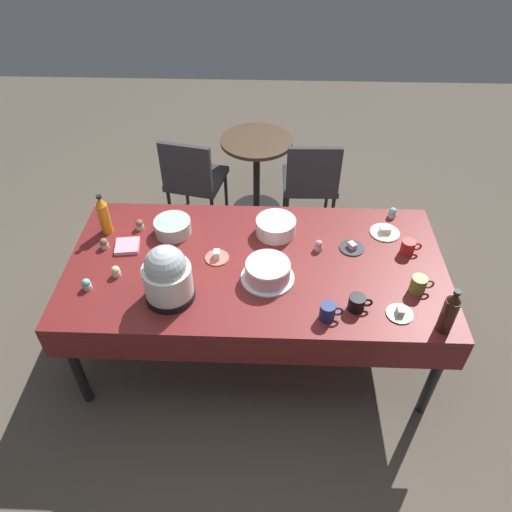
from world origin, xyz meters
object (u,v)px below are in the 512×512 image
at_px(glass_salad_bowl, 173,227).
at_px(coffee_mug_black, 357,303).
at_px(dessert_plate_cream, 385,232).
at_px(cupcake_vanilla, 319,245).
at_px(maroon_chair_left, 193,177).
at_px(coffee_mug_navy, 328,312).
at_px(coffee_mug_olive, 419,285).
at_px(cupcake_mint, 393,213).
at_px(cupcake_cocoa, 140,225).
at_px(maroon_chair_right, 311,179).
at_px(dessert_plate_charcoal, 352,247).
at_px(frosted_layer_cake, 268,271).
at_px(dessert_plate_coral, 217,257).
at_px(soda_bottle_cola, 449,312).
at_px(round_cafe_table, 257,163).
at_px(cupcake_lemon, 86,284).
at_px(soda_bottle_orange_juice, 104,215).
at_px(cupcake_berry, 104,243).
at_px(potluck_table, 256,270).
at_px(coffee_mug_red, 408,247).
at_px(slow_cooker, 167,276).
at_px(cupcake_rose, 116,271).
at_px(dessert_plate_sage, 400,313).

relative_size(glass_salad_bowl, coffee_mug_black, 1.79).
bearing_deg(coffee_mug_black, dessert_plate_cream, 68.36).
bearing_deg(cupcake_vanilla, maroon_chair_left, 128.90).
relative_size(coffee_mug_navy, maroon_chair_left, 0.14).
distance_m(glass_salad_bowl, coffee_mug_olive, 1.49).
xyz_separation_m(cupcake_mint, cupcake_cocoa, (-1.61, -0.18, 0.00)).
bearing_deg(maroon_chair_right, maroon_chair_left, 179.90).
bearing_deg(dessert_plate_charcoal, frosted_layer_cake, -151.40).
xyz_separation_m(dessert_plate_cream, maroon_chair_right, (-0.39, 0.99, -0.27)).
bearing_deg(cupcake_mint, dessert_plate_coral, -158.02).
bearing_deg(cupcake_mint, coffee_mug_olive, -88.06).
xyz_separation_m(dessert_plate_charcoal, maroon_chair_right, (-0.17, 1.14, -0.27)).
height_order(soda_bottle_cola, maroon_chair_right, soda_bottle_cola).
bearing_deg(round_cafe_table, cupcake_mint, -48.60).
height_order(cupcake_lemon, coffee_mug_black, coffee_mug_black).
height_order(dessert_plate_charcoal, coffee_mug_olive, coffee_mug_olive).
distance_m(frosted_layer_cake, soda_bottle_cola, 0.96).
bearing_deg(cupcake_cocoa, maroon_chair_left, 80.01).
xyz_separation_m(soda_bottle_orange_juice, soda_bottle_cola, (1.91, -0.71, 0.00)).
bearing_deg(cupcake_berry, glass_salad_bowl, 21.93).
bearing_deg(cupcake_mint, maroon_chair_right, 119.72).
xyz_separation_m(potluck_table, dessert_plate_cream, (0.79, 0.30, 0.07)).
relative_size(soda_bottle_orange_juice, coffee_mug_red, 2.23).
bearing_deg(coffee_mug_red, cupcake_cocoa, 174.18).
height_order(dessert_plate_cream, maroon_chair_right, maroon_chair_right).
xyz_separation_m(glass_salad_bowl, maroon_chair_right, (0.93, 1.03, -0.30)).
relative_size(slow_cooker, cupcake_rose, 5.00).
distance_m(coffee_mug_black, coffee_mug_navy, 0.17).
xyz_separation_m(dessert_plate_sage, round_cafe_table, (-0.81, 1.88, -0.26)).
relative_size(cupcake_cocoa, coffee_mug_black, 0.53).
distance_m(dessert_plate_coral, dessert_plate_cream, 1.06).
bearing_deg(dessert_plate_coral, coffee_mug_black, -25.30).
bearing_deg(coffee_mug_black, dessert_plate_charcoal, 86.43).
relative_size(glass_salad_bowl, cupcake_berry, 3.38).
relative_size(glass_salad_bowl, dessert_plate_sage, 1.61).
distance_m(dessert_plate_sage, maroon_chair_right, 1.72).
relative_size(dessert_plate_coral, coffee_mug_red, 1.17).
height_order(glass_salad_bowl, dessert_plate_sage, glass_salad_bowl).
xyz_separation_m(dessert_plate_charcoal, soda_bottle_orange_juice, (-1.51, 0.11, 0.12)).
relative_size(potluck_table, dessert_plate_cream, 11.96).
bearing_deg(cupcake_vanilla, glass_salad_bowl, 171.90).
relative_size(cupcake_lemon, coffee_mug_navy, 0.55).
height_order(slow_cooker, dessert_plate_coral, slow_cooker).
bearing_deg(maroon_chair_right, soda_bottle_orange_juice, -142.49).
bearing_deg(soda_bottle_orange_juice, dessert_plate_coral, -17.74).
bearing_deg(frosted_layer_cake, dessert_plate_coral, 152.41).
bearing_deg(cupcake_berry, potluck_table, -6.13).
bearing_deg(dessert_plate_charcoal, coffee_mug_navy, -108.76).
relative_size(potluck_table, soda_bottle_cola, 7.92).
bearing_deg(glass_salad_bowl, dessert_plate_sage, -25.85).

